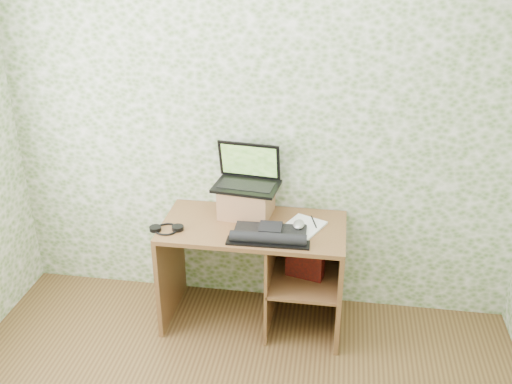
% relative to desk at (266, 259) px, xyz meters
% --- Properties ---
extents(wall_back, '(3.50, 0.00, 3.50)m').
position_rel_desk_xyz_m(wall_back, '(-0.08, 0.28, 0.82)').
color(wall_back, white).
rests_on(wall_back, ground).
extents(desk, '(1.20, 0.60, 0.75)m').
position_rel_desk_xyz_m(desk, '(0.00, 0.00, 0.00)').
color(desk, brown).
rests_on(desk, floor).
extents(riser, '(0.36, 0.31, 0.20)m').
position_rel_desk_xyz_m(riser, '(-0.15, 0.12, 0.37)').
color(riser, '#A76F4B').
rests_on(riser, desk).
extents(laptop, '(0.45, 0.34, 0.28)m').
position_rel_desk_xyz_m(laptop, '(-0.15, 0.16, 0.53)').
color(laptop, black).
rests_on(laptop, riser).
extents(keyboard, '(0.52, 0.27, 0.07)m').
position_rel_desk_xyz_m(keyboard, '(0.05, -0.18, 0.29)').
color(keyboard, black).
rests_on(keyboard, desk).
extents(headphones, '(0.22, 0.18, 0.03)m').
position_rel_desk_xyz_m(headphones, '(-0.62, -0.18, 0.28)').
color(headphones, black).
rests_on(headphones, desk).
extents(notepad, '(0.33, 0.38, 0.01)m').
position_rel_desk_xyz_m(notepad, '(0.24, -0.03, 0.28)').
color(notepad, white).
rests_on(notepad, desk).
extents(mouse, '(0.11, 0.13, 0.04)m').
position_rel_desk_xyz_m(mouse, '(0.22, -0.06, 0.30)').
color(mouse, '#B3B3B5').
rests_on(mouse, notepad).
extents(pen, '(0.05, 0.15, 0.01)m').
position_rel_desk_xyz_m(pen, '(0.31, 0.05, 0.29)').
color(pen, black).
rests_on(pen, notepad).
extents(red_box, '(0.26, 0.14, 0.30)m').
position_rel_desk_xyz_m(red_box, '(0.27, -0.03, 0.06)').
color(red_box, maroon).
rests_on(red_box, desk).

